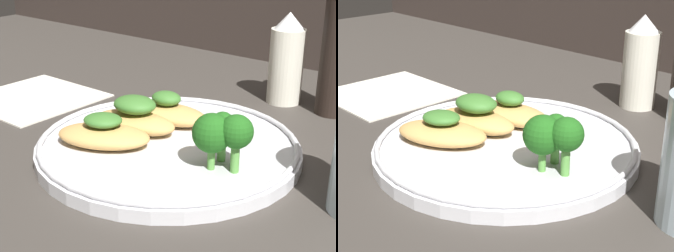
% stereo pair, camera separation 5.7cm
% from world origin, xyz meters
% --- Properties ---
extents(ground_plane, '(1.80, 1.80, 0.01)m').
position_xyz_m(ground_plane, '(0.00, 0.00, -0.01)').
color(ground_plane, '#3D3833').
extents(plate, '(0.30, 0.30, 0.02)m').
position_xyz_m(plate, '(0.00, 0.00, 0.01)').
color(plate, silver).
rests_on(plate, ground_plane).
extents(grilled_meat_front, '(0.12, 0.10, 0.04)m').
position_xyz_m(grilled_meat_front, '(-0.05, -0.05, 0.03)').
color(grilled_meat_front, tan).
rests_on(grilled_meat_front, plate).
extents(grilled_meat_middle, '(0.11, 0.07, 0.04)m').
position_xyz_m(grilled_meat_middle, '(-0.05, 0.00, 0.03)').
color(grilled_meat_middle, tan).
rests_on(grilled_meat_middle, plate).
extents(grilled_meat_back, '(0.12, 0.07, 0.04)m').
position_xyz_m(grilled_meat_back, '(-0.04, 0.05, 0.03)').
color(grilled_meat_back, tan).
rests_on(grilled_meat_back, plate).
extents(broccoli_bunch, '(0.06, 0.05, 0.06)m').
position_xyz_m(broccoli_bunch, '(0.08, -0.02, 0.05)').
color(broccoli_bunch, '#569942').
rests_on(broccoli_bunch, plate).
extents(sauce_bottle, '(0.05, 0.05, 0.13)m').
position_xyz_m(sauce_bottle, '(0.02, 0.24, 0.06)').
color(sauce_bottle, silver).
rests_on(sauce_bottle, ground_plane).
extents(napkin, '(0.17, 0.17, 0.00)m').
position_xyz_m(napkin, '(-0.28, 0.02, 0.00)').
color(napkin, silver).
rests_on(napkin, ground_plane).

